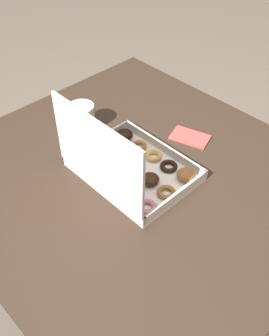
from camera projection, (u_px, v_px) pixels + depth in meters
ground_plane at (135, 299)px, 1.70m from camera, size 8.00×8.00×0.00m
dining_table at (136, 196)px, 1.25m from camera, size 1.09×1.02×0.76m
donut_box at (125, 165)px, 1.14m from camera, size 0.35×0.27×0.27m
coffee_mug at (82, 117)px, 1.32m from camera, size 0.09×0.09×0.09m
paper_napkin at (190, 137)px, 1.31m from camera, size 0.14×0.11×0.01m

